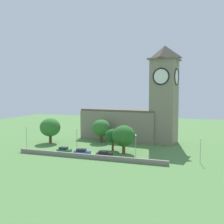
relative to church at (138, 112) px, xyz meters
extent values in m
plane|color=#517F42|center=(-6.71, -9.42, -10.54)|extent=(200.00, 200.00, 0.00)
cube|color=gray|center=(-7.09, 1.13, -5.18)|extent=(31.05, 14.09, 10.71)
cube|color=#5C5547|center=(-7.09, 1.13, 0.52)|extent=(30.94, 13.33, 0.70)
cube|color=gray|center=(9.73, -1.52, 3.83)|extent=(9.39, 9.39, 28.74)
cube|color=#675F4F|center=(9.73, -1.52, 18.45)|extent=(10.89, 10.89, 0.50)
pyramid|color=#484338|center=(9.73, -1.52, 20.96)|extent=(9.86, 9.86, 4.52)
cylinder|color=white|center=(9.08, -5.63, 12.45)|extent=(5.21, 0.94, 5.26)
torus|color=black|center=(9.08, -5.63, 12.45)|extent=(5.73, 1.36, 5.73)
cylinder|color=white|center=(13.84, -2.16, 12.45)|extent=(0.94, 5.21, 5.26)
torus|color=black|center=(13.84, -2.16, 12.45)|extent=(1.36, 5.73, 5.73)
cube|color=gray|center=(-6.71, -29.58, -9.93)|extent=(42.57, 0.70, 1.21)
cube|color=#1E6B38|center=(-15.75, -26.16, -9.81)|extent=(4.17, 2.02, 0.81)
cube|color=#1E232B|center=(-15.95, -26.17, -9.08)|extent=(2.36, 1.72, 0.64)
cylinder|color=black|center=(-14.40, -25.18, -10.21)|extent=(0.66, 0.36, 0.65)
cylinder|color=black|center=(-14.32, -27.01, -10.21)|extent=(0.66, 0.36, 0.65)
cylinder|color=black|center=(-17.18, -25.31, -10.21)|extent=(0.66, 0.36, 0.65)
cylinder|color=black|center=(-17.09, -27.14, -10.21)|extent=(0.66, 0.36, 0.65)
cube|color=#233D9E|center=(-9.65, -26.87, -9.78)|extent=(4.69, 2.08, 0.84)
cube|color=#1E232B|center=(-9.88, -26.89, -9.03)|extent=(2.67, 1.72, 0.67)
cylinder|color=black|center=(-8.17, -25.89, -10.20)|extent=(0.69, 0.36, 0.67)
cylinder|color=black|center=(-8.04, -27.62, -10.20)|extent=(0.69, 0.36, 0.67)
cylinder|color=black|center=(-11.27, -26.12, -10.20)|extent=(0.69, 0.36, 0.67)
cylinder|color=black|center=(-11.14, -27.85, -10.20)|extent=(0.69, 0.36, 0.67)
cube|color=black|center=(-2.96, -27.14, -9.79)|extent=(4.63, 2.47, 0.83)
cube|color=#1E232B|center=(-3.18, -27.17, -9.04)|extent=(2.67, 1.99, 0.66)
cylinder|color=black|center=(-1.59, -26.00, -10.20)|extent=(0.70, 0.43, 0.67)
cylinder|color=black|center=(-1.35, -27.91, -10.20)|extent=(0.70, 0.43, 0.67)
cylinder|color=black|center=(-4.57, -26.37, -10.20)|extent=(0.70, 0.43, 0.67)
cylinder|color=black|center=(-4.33, -28.29, -10.20)|extent=(0.70, 0.43, 0.67)
cylinder|color=#9EA0A5|center=(-29.96, -24.69, -7.22)|extent=(0.14, 0.14, 6.64)
sphere|color=#F4EFCC|center=(-29.96, -24.69, -3.68)|extent=(0.44, 0.44, 0.44)
cylinder|color=#9EA0A5|center=(-12.24, -24.90, -7.12)|extent=(0.14, 0.14, 6.83)
sphere|color=#F4EFCC|center=(-12.24, -24.90, -3.49)|extent=(0.44, 0.44, 0.44)
cylinder|color=#9EA0A5|center=(5.32, -25.16, -7.53)|extent=(0.14, 0.14, 6.01)
sphere|color=#F4EFCC|center=(5.32, -25.16, -4.31)|extent=(0.44, 0.44, 0.44)
cylinder|color=#9EA0A5|center=(21.62, -24.58, -7.55)|extent=(0.14, 0.14, 5.97)
sphere|color=#F4EFCC|center=(21.62, -24.58, -4.35)|extent=(0.44, 0.44, 0.44)
cylinder|color=brown|center=(0.75, -20.89, -9.22)|extent=(0.94, 0.94, 2.64)
ellipsoid|color=#286023|center=(0.75, -20.89, -5.39)|extent=(6.70, 6.70, 6.03)
cylinder|color=brown|center=(-3.56, -18.03, -9.23)|extent=(0.67, 0.67, 2.62)
ellipsoid|color=#1E511E|center=(-3.56, -18.03, -6.12)|extent=(4.80, 4.80, 4.32)
cylinder|color=brown|center=(-27.98, -14.30, -9.10)|extent=(1.00, 1.00, 2.88)
ellipsoid|color=#33702D|center=(-27.98, -14.30, -4.99)|extent=(7.12, 7.12, 6.40)
cylinder|color=brown|center=(-11.45, -7.47, -9.14)|extent=(0.91, 0.91, 2.79)
ellipsoid|color=#33702D|center=(-11.45, -7.47, -5.32)|extent=(6.47, 6.47, 5.82)
camera|label=1|loc=(20.44, -89.30, 6.68)|focal=39.94mm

